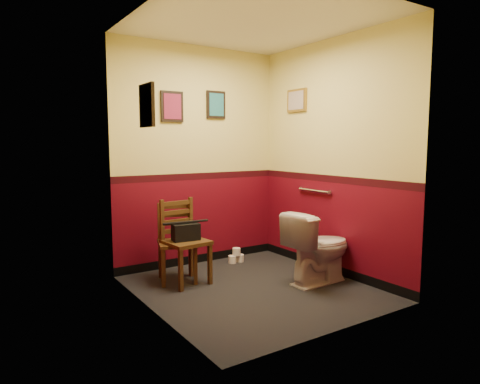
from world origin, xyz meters
The scene contains 17 objects.
floor centered at (0.00, 0.00, 0.00)m, with size 2.20×2.40×0.00m, color black.
ceiling centered at (0.00, 0.00, 2.70)m, with size 2.20×2.40×0.00m, color silver.
wall_back centered at (0.00, 1.20, 1.35)m, with size 2.20×2.70×0.00m, color #580715.
wall_front centered at (0.00, -1.20, 1.35)m, with size 2.20×2.70×0.00m, color #580715.
wall_left centered at (-1.10, 0.00, 1.35)m, with size 2.40×2.70×0.00m, color #580715.
wall_right centered at (1.10, 0.00, 1.35)m, with size 2.40×2.70×0.00m, color #580715.
grab_bar centered at (1.07, 0.25, 0.95)m, with size 0.05×0.56×0.06m.
framed_print_back_a centered at (-0.35, 1.18, 1.95)m, with size 0.28×0.04×0.36m.
framed_print_back_b centered at (0.25, 1.18, 2.00)m, with size 0.26×0.04×0.34m.
framed_print_left centered at (-1.08, 0.10, 1.85)m, with size 0.04×0.30×0.38m.
framed_print_right centered at (1.08, 0.60, 2.05)m, with size 0.04×0.34×0.28m.
toilet centered at (0.72, -0.21, 0.39)m, with size 0.44×0.79×0.77m, color white.
toilet_brush centered at (1.02, -0.20, 0.06)m, with size 0.11×0.11×0.38m.
chair_left centered at (-0.54, 0.71, 0.43)m, with size 0.50×0.50×0.86m.
chair_right centered at (-0.50, 0.59, 0.46)m, with size 0.47×0.47×0.91m.
handbag centered at (-0.50, 0.55, 0.57)m, with size 0.30×0.17×0.21m.
tp_stack centered at (0.40, 0.95, 0.08)m, with size 0.22×0.11×0.19m.
Camera 1 is at (-2.50, -3.54, 1.52)m, focal length 32.00 mm.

